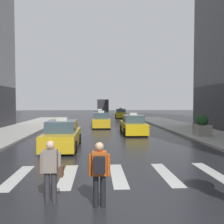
{
  "coord_description": "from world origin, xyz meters",
  "views": [
    {
      "loc": [
        -0.76,
        -5.12,
        2.63
      ],
      "look_at": [
        0.12,
        8.0,
        2.11
      ],
      "focal_mm": 36.22,
      "sensor_mm": 36.0,
      "label": 1
    }
  ],
  "objects_px": {
    "taxi_fifth": "(121,114)",
    "box_truck": "(103,107)",
    "pedestrian_with_handbag": "(51,168)",
    "taxi_third": "(101,121)",
    "pedestrian_with_backpack": "(99,169)",
    "taxi_lead": "(62,136)",
    "taxi_second": "(133,125)",
    "taxi_fourth": "(100,116)",
    "planter_mid_block": "(202,126)"
  },
  "relations": [
    {
      "from": "box_truck",
      "to": "pedestrian_with_handbag",
      "type": "xyz_separation_m",
      "value": [
        -2.41,
        -40.9,
        -0.92
      ]
    },
    {
      "from": "taxi_fifth",
      "to": "pedestrian_with_handbag",
      "type": "xyz_separation_m",
      "value": [
        -5.43,
        -34.01,
        0.21
      ]
    },
    {
      "from": "taxi_third",
      "to": "box_truck",
      "type": "relative_size",
      "value": 0.6
    },
    {
      "from": "pedestrian_with_backpack",
      "to": "planter_mid_block",
      "type": "bearing_deg",
      "value": 54.42
    },
    {
      "from": "taxi_third",
      "to": "pedestrian_with_backpack",
      "type": "xyz_separation_m",
      "value": [
        -0.39,
        -18.86,
        0.25
      ]
    },
    {
      "from": "box_truck",
      "to": "pedestrian_with_backpack",
      "type": "relative_size",
      "value": 4.58
    },
    {
      "from": "taxi_second",
      "to": "pedestrian_with_backpack",
      "type": "xyz_separation_m",
      "value": [
        -3.03,
        -13.49,
        0.25
      ]
    },
    {
      "from": "planter_mid_block",
      "to": "box_truck",
      "type": "bearing_deg",
      "value": 102.87
    },
    {
      "from": "taxi_second",
      "to": "taxi_third",
      "type": "distance_m",
      "value": 5.99
    },
    {
      "from": "box_truck",
      "to": "planter_mid_block",
      "type": "bearing_deg",
      "value": -77.13
    },
    {
      "from": "pedestrian_with_backpack",
      "to": "planter_mid_block",
      "type": "height_order",
      "value": "planter_mid_block"
    },
    {
      "from": "taxi_fifth",
      "to": "box_truck",
      "type": "relative_size",
      "value": 0.61
    },
    {
      "from": "taxi_third",
      "to": "pedestrian_with_handbag",
      "type": "relative_size",
      "value": 2.75
    },
    {
      "from": "taxi_fifth",
      "to": "planter_mid_block",
      "type": "relative_size",
      "value": 2.89
    },
    {
      "from": "taxi_second",
      "to": "taxi_third",
      "type": "height_order",
      "value": "same"
    },
    {
      "from": "taxi_lead",
      "to": "planter_mid_block",
      "type": "distance_m",
      "value": 10.7
    },
    {
      "from": "taxi_fifth",
      "to": "box_truck",
      "type": "distance_m",
      "value": 7.61
    },
    {
      "from": "taxi_fifth",
      "to": "taxi_fourth",
      "type": "bearing_deg",
      "value": -116.22
    },
    {
      "from": "box_truck",
      "to": "pedestrian_with_backpack",
      "type": "distance_m",
      "value": 41.29
    },
    {
      "from": "taxi_lead",
      "to": "taxi_third",
      "type": "bearing_deg",
      "value": 77.63
    },
    {
      "from": "taxi_second",
      "to": "box_truck",
      "type": "bearing_deg",
      "value": 93.88
    },
    {
      "from": "pedestrian_with_backpack",
      "to": "pedestrian_with_handbag",
      "type": "xyz_separation_m",
      "value": [
        -1.26,
        0.36,
        -0.04
      ]
    },
    {
      "from": "taxi_second",
      "to": "taxi_fifth",
      "type": "relative_size",
      "value": 0.98
    },
    {
      "from": "taxi_second",
      "to": "taxi_fifth",
      "type": "bearing_deg",
      "value": 86.88
    },
    {
      "from": "taxi_fourth",
      "to": "box_truck",
      "type": "relative_size",
      "value": 0.6
    },
    {
      "from": "box_truck",
      "to": "taxi_second",
      "type": "bearing_deg",
      "value": -86.12
    },
    {
      "from": "taxi_lead",
      "to": "taxi_fourth",
      "type": "relative_size",
      "value": 1.0
    },
    {
      "from": "taxi_third",
      "to": "taxi_second",
      "type": "bearing_deg",
      "value": -63.78
    },
    {
      "from": "taxi_third",
      "to": "taxi_fifth",
      "type": "relative_size",
      "value": 0.98
    },
    {
      "from": "taxi_lead",
      "to": "taxi_fifth",
      "type": "xyz_separation_m",
      "value": [
        6.24,
        26.72,
        0.0
      ]
    },
    {
      "from": "taxi_third",
      "to": "taxi_fifth",
      "type": "xyz_separation_m",
      "value": [
        3.78,
        15.51,
        0.0
      ]
    },
    {
      "from": "taxi_second",
      "to": "pedestrian_with_backpack",
      "type": "height_order",
      "value": "taxi_second"
    },
    {
      "from": "taxi_fifth",
      "to": "taxi_third",
      "type": "bearing_deg",
      "value": -103.71
    },
    {
      "from": "pedestrian_with_backpack",
      "to": "taxi_third",
      "type": "bearing_deg",
      "value": 88.83
    },
    {
      "from": "taxi_fifth",
      "to": "pedestrian_with_handbag",
      "type": "height_order",
      "value": "taxi_fifth"
    },
    {
      "from": "taxi_lead",
      "to": "taxi_fifth",
      "type": "height_order",
      "value": "same"
    },
    {
      "from": "pedestrian_with_handbag",
      "to": "taxi_second",
      "type": "bearing_deg",
      "value": 71.89
    },
    {
      "from": "taxi_fifth",
      "to": "box_truck",
      "type": "bearing_deg",
      "value": 113.67
    },
    {
      "from": "taxi_fourth",
      "to": "pedestrian_with_backpack",
      "type": "relative_size",
      "value": 2.77
    },
    {
      "from": "pedestrian_with_backpack",
      "to": "pedestrian_with_handbag",
      "type": "distance_m",
      "value": 1.31
    },
    {
      "from": "box_truck",
      "to": "taxi_fifth",
      "type": "bearing_deg",
      "value": -66.33
    },
    {
      "from": "taxi_lead",
      "to": "box_truck",
      "type": "bearing_deg",
      "value": 84.53
    },
    {
      "from": "taxi_third",
      "to": "taxi_fourth",
      "type": "xyz_separation_m",
      "value": [
        -0.05,
        7.72,
        0.0
      ]
    },
    {
      "from": "taxi_third",
      "to": "taxi_fifth",
      "type": "bearing_deg",
      "value": 76.29
    },
    {
      "from": "taxi_lead",
      "to": "taxi_second",
      "type": "bearing_deg",
      "value": 48.84
    },
    {
      "from": "taxi_lead",
      "to": "planter_mid_block",
      "type": "bearing_deg",
      "value": 19.42
    },
    {
      "from": "box_truck",
      "to": "pedestrian_with_handbag",
      "type": "height_order",
      "value": "box_truck"
    },
    {
      "from": "taxi_lead",
      "to": "taxi_second",
      "type": "relative_size",
      "value": 1.0
    },
    {
      "from": "taxi_fourth",
      "to": "planter_mid_block",
      "type": "distance_m",
      "value": 17.19
    },
    {
      "from": "pedestrian_with_backpack",
      "to": "pedestrian_with_handbag",
      "type": "bearing_deg",
      "value": 164.23
    }
  ]
}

